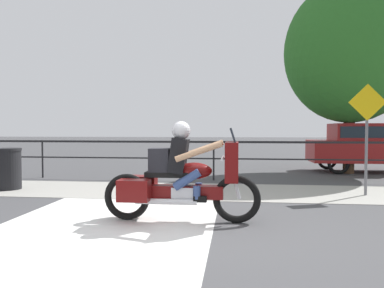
{
  "coord_description": "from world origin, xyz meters",
  "views": [
    {
      "loc": [
        0.59,
        -5.22,
        1.45
      ],
      "look_at": [
        -0.19,
        1.63,
        1.17
      ],
      "focal_mm": 35.0,
      "sensor_mm": 36.0,
      "label": 1
    }
  ],
  "objects_px": {
    "trash_bin": "(8,169)",
    "street_sign": "(367,124)",
    "motorcycle": "(181,177)",
    "tree_behind_sign": "(350,52)",
    "parked_car": "(368,145)"
  },
  "relations": [
    {
      "from": "street_sign",
      "to": "tree_behind_sign",
      "type": "bearing_deg",
      "value": 78.5
    },
    {
      "from": "parked_car",
      "to": "tree_behind_sign",
      "type": "xyz_separation_m",
      "value": [
        -0.76,
        -0.42,
        3.02
      ]
    },
    {
      "from": "street_sign",
      "to": "parked_car",
      "type": "bearing_deg",
      "value": 70.82
    },
    {
      "from": "street_sign",
      "to": "tree_behind_sign",
      "type": "xyz_separation_m",
      "value": [
        0.86,
        4.22,
        2.4
      ]
    },
    {
      "from": "motorcycle",
      "to": "trash_bin",
      "type": "distance_m",
      "value": 5.23
    },
    {
      "from": "street_sign",
      "to": "tree_behind_sign",
      "type": "distance_m",
      "value": 4.93
    },
    {
      "from": "parked_car",
      "to": "motorcycle",
      "type": "bearing_deg",
      "value": -129.34
    },
    {
      "from": "street_sign",
      "to": "tree_behind_sign",
      "type": "height_order",
      "value": "tree_behind_sign"
    },
    {
      "from": "trash_bin",
      "to": "tree_behind_sign",
      "type": "relative_size",
      "value": 0.16
    },
    {
      "from": "motorcycle",
      "to": "trash_bin",
      "type": "height_order",
      "value": "motorcycle"
    },
    {
      "from": "trash_bin",
      "to": "tree_behind_sign",
      "type": "height_order",
      "value": "tree_behind_sign"
    },
    {
      "from": "motorcycle",
      "to": "street_sign",
      "type": "distance_m",
      "value": 4.65
    },
    {
      "from": "trash_bin",
      "to": "tree_behind_sign",
      "type": "xyz_separation_m",
      "value": [
        9.08,
        4.35,
        3.45
      ]
    },
    {
      "from": "parked_car",
      "to": "trash_bin",
      "type": "height_order",
      "value": "parked_car"
    },
    {
      "from": "trash_bin",
      "to": "street_sign",
      "type": "height_order",
      "value": "street_sign"
    }
  ]
}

